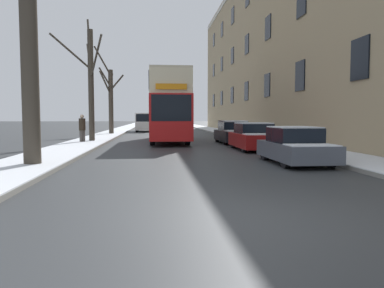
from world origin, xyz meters
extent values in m
plane|color=#303335|center=(0.00, 0.00, 0.00)|extent=(320.00, 320.00, 0.00)
cube|color=gray|center=(-5.93, 53.00, 0.07)|extent=(2.60, 130.00, 0.13)
cube|color=silver|center=(-5.93, 53.00, 0.15)|extent=(2.58, 130.00, 0.03)
cube|color=gray|center=(5.93, 53.00, 0.07)|extent=(2.60, 130.00, 0.13)
cube|color=silver|center=(5.93, 53.00, 0.15)|extent=(2.58, 130.00, 0.03)
cube|color=tan|center=(11.73, 29.22, 8.27)|extent=(9.00, 52.70, 16.54)
cube|color=black|center=(7.20, 9.35, 4.19)|extent=(0.08, 1.40, 1.80)
cube|color=black|center=(7.20, 15.97, 4.19)|extent=(0.08, 1.40, 1.80)
cube|color=black|center=(7.20, 22.60, 4.19)|extent=(0.08, 1.40, 1.80)
cube|color=black|center=(7.20, 29.22, 4.19)|extent=(0.08, 1.40, 1.80)
cube|color=black|center=(7.20, 35.85, 4.19)|extent=(0.08, 1.40, 1.80)
cube|color=black|center=(7.20, 42.47, 4.19)|extent=(0.08, 1.40, 1.80)
cube|color=black|center=(7.20, 49.10, 4.19)|extent=(0.08, 1.40, 1.80)
cube|color=black|center=(7.20, 15.97, 8.60)|extent=(0.08, 1.40, 1.80)
cube|color=black|center=(7.20, 22.60, 8.60)|extent=(0.08, 1.40, 1.80)
cube|color=black|center=(7.20, 29.22, 8.60)|extent=(0.08, 1.40, 1.80)
cube|color=black|center=(7.20, 35.85, 8.60)|extent=(0.08, 1.40, 1.80)
cube|color=black|center=(7.20, 42.47, 8.60)|extent=(0.08, 1.40, 1.80)
cube|color=black|center=(7.20, 49.10, 8.60)|extent=(0.08, 1.40, 1.80)
cube|color=black|center=(7.20, 35.85, 13.01)|extent=(0.08, 1.40, 1.80)
cube|color=black|center=(7.20, 42.47, 13.01)|extent=(0.08, 1.40, 1.80)
cube|color=black|center=(7.20, 49.10, 13.01)|extent=(0.08, 1.40, 1.80)
cylinder|color=#423A30|center=(-5.63, 6.76, 3.85)|extent=(0.56, 0.56, 7.70)
cylinder|color=#423A30|center=(-5.71, 19.19, 3.70)|extent=(0.36, 0.36, 7.39)
cylinder|color=#423A30|center=(-5.22, 18.29, 5.48)|extent=(1.13, 1.95, 2.55)
cylinder|color=#423A30|center=(-5.87, 19.62, 5.66)|extent=(0.49, 1.01, 1.92)
cylinder|color=#423A30|center=(-6.86, 18.68, 5.86)|extent=(2.42, 1.16, 2.14)
cylinder|color=#423A30|center=(-5.89, 19.90, 6.97)|extent=(0.53, 1.57, 2.83)
cylinder|color=#423A30|center=(-5.69, 30.29, 3.09)|extent=(0.44, 0.44, 6.19)
cylinder|color=#423A30|center=(-5.08, 30.18, 4.99)|extent=(1.36, 0.38, 1.52)
cylinder|color=#423A30|center=(-5.66, 30.82, 5.18)|extent=(0.23, 1.19, 1.64)
cylinder|color=#423A30|center=(-6.11, 29.74, 4.88)|extent=(1.04, 1.29, 2.20)
cylinder|color=#423A30|center=(-6.19, 30.10, 5.46)|extent=(1.17, 0.56, 1.84)
cylinder|color=#423A30|center=(-6.39, 30.06, 6.98)|extent=(1.57, 0.64, 2.67)
cube|color=red|center=(-0.64, 19.96, 1.69)|extent=(2.48, 10.50, 2.70)
cube|color=beige|center=(-0.64, 19.96, 3.75)|extent=(2.43, 10.29, 1.42)
cube|color=beige|center=(-0.64, 19.96, 4.51)|extent=(2.43, 10.29, 0.12)
cube|color=black|center=(-0.64, 19.96, 2.22)|extent=(2.51, 9.24, 1.40)
cube|color=black|center=(-0.64, 19.96, 3.82)|extent=(2.51, 9.24, 1.08)
cube|color=black|center=(-0.64, 14.73, 2.22)|extent=(2.23, 0.06, 1.47)
cube|color=orange|center=(-0.64, 14.72, 3.39)|extent=(1.73, 0.05, 0.32)
cylinder|color=black|center=(-1.71, 16.81, 0.53)|extent=(0.30, 1.05, 1.05)
cylinder|color=black|center=(0.43, 16.81, 0.53)|extent=(0.30, 1.05, 1.05)
cylinder|color=black|center=(-1.71, 22.90, 0.53)|extent=(0.30, 1.05, 1.05)
cylinder|color=black|center=(0.43, 22.90, 0.53)|extent=(0.30, 1.05, 1.05)
cube|color=#474C56|center=(3.54, 7.09, 0.47)|extent=(1.78, 3.97, 0.60)
cube|color=black|center=(3.54, 7.24, 1.04)|extent=(1.53, 1.99, 0.54)
cube|color=silver|center=(3.54, 7.24, 1.33)|extent=(1.50, 1.89, 0.04)
cube|color=silver|center=(3.54, 5.67, 0.78)|extent=(1.60, 1.04, 0.04)
cylinder|color=black|center=(2.76, 5.89, 0.32)|extent=(0.20, 0.64, 0.64)
cylinder|color=black|center=(4.32, 5.89, 0.32)|extent=(0.20, 0.64, 0.64)
cylinder|color=black|center=(2.76, 8.28, 0.32)|extent=(0.20, 0.64, 0.64)
cylinder|color=black|center=(4.32, 8.28, 0.32)|extent=(0.20, 0.64, 0.64)
cube|color=maroon|center=(3.54, 12.79, 0.52)|extent=(1.88, 4.17, 0.69)
cube|color=black|center=(3.54, 12.96, 1.11)|extent=(1.61, 2.08, 0.50)
cube|color=silver|center=(3.54, 12.96, 1.39)|extent=(1.58, 1.98, 0.06)
cube|color=silver|center=(3.54, 11.31, 0.89)|extent=(1.69, 1.09, 0.05)
cylinder|color=black|center=(2.71, 11.54, 0.33)|extent=(0.20, 0.67, 0.67)
cylinder|color=black|center=(4.36, 11.54, 0.33)|extent=(0.20, 0.67, 0.67)
cylinder|color=black|center=(2.71, 14.04, 0.33)|extent=(0.20, 0.67, 0.67)
cylinder|color=black|center=(4.36, 14.04, 0.33)|extent=(0.20, 0.67, 0.67)
cube|color=black|center=(3.54, 17.97, 0.50)|extent=(1.82, 4.56, 0.66)
cube|color=black|center=(3.54, 18.15, 1.11)|extent=(1.57, 2.28, 0.57)
cube|color=silver|center=(3.54, 18.15, 1.44)|extent=(1.53, 2.17, 0.09)
cube|color=silver|center=(3.54, 16.35, 0.87)|extent=(1.64, 1.19, 0.07)
cylinder|color=black|center=(2.74, 16.60, 0.32)|extent=(0.20, 0.65, 0.65)
cylinder|color=black|center=(4.34, 16.60, 0.32)|extent=(0.20, 0.65, 0.65)
cylinder|color=black|center=(2.74, 19.34, 0.32)|extent=(0.20, 0.65, 0.65)
cylinder|color=black|center=(4.34, 19.34, 0.32)|extent=(0.20, 0.65, 0.65)
cube|color=white|center=(-2.79, 39.04, 1.20)|extent=(1.92, 5.59, 1.95)
cube|color=black|center=(-2.79, 36.27, 1.64)|extent=(1.69, 0.06, 0.86)
cylinder|color=black|center=(-3.63, 37.25, 0.34)|extent=(0.22, 0.68, 0.68)
cylinder|color=black|center=(-1.95, 37.25, 0.34)|extent=(0.22, 0.68, 0.68)
cylinder|color=black|center=(-3.63, 40.83, 0.34)|extent=(0.22, 0.68, 0.68)
cylinder|color=black|center=(-1.95, 40.83, 0.34)|extent=(0.22, 0.68, 0.68)
cylinder|color=#4C4742|center=(-6.07, 18.23, 0.43)|extent=(0.19, 0.19, 0.87)
cylinder|color=#4C4742|center=(-6.20, 18.11, 0.43)|extent=(0.19, 0.19, 0.87)
cylinder|color=#2D2319|center=(-6.14, 18.17, 1.25)|extent=(0.41, 0.41, 0.76)
sphere|color=beige|center=(-6.14, 18.17, 1.75)|extent=(0.24, 0.24, 0.24)
camera|label=1|loc=(-1.58, -6.07, 1.69)|focal=35.00mm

